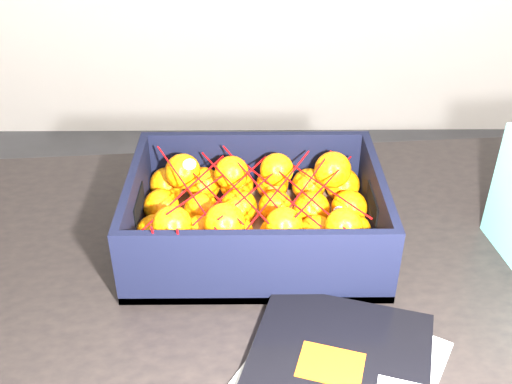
{
  "coord_description": "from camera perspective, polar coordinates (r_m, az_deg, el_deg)",
  "views": [
    {
      "loc": [
        -0.1,
        -0.81,
        1.32
      ],
      "look_at": [
        -0.09,
        -0.11,
        0.86
      ],
      "focal_mm": 42.09,
      "sensor_mm": 36.0,
      "label": 1
    }
  ],
  "objects": [
    {
      "name": "table",
      "position": [
        0.93,
        5.48,
        -13.19
      ],
      "size": [
        1.26,
        0.9,
        0.75
      ],
      "color": "black",
      "rests_on": "ground"
    },
    {
      "name": "mesh_net",
      "position": [
        0.86,
        -0.57,
        0.04
      ],
      "size": [
        0.31,
        0.25,
        0.09
      ],
      "color": "#C20708",
      "rests_on": "clementine_heap"
    },
    {
      "name": "clementine_heap",
      "position": [
        0.9,
        -0.1,
        -2.11
      ],
      "size": [
        0.35,
        0.26,
        0.1
      ],
      "color": "orange",
      "rests_on": "produce_crate"
    },
    {
      "name": "produce_crate",
      "position": [
        0.91,
        -0.02,
        -2.84
      ],
      "size": [
        0.37,
        0.28,
        0.12
      ],
      "color": "brown",
      "rests_on": "table"
    }
  ]
}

